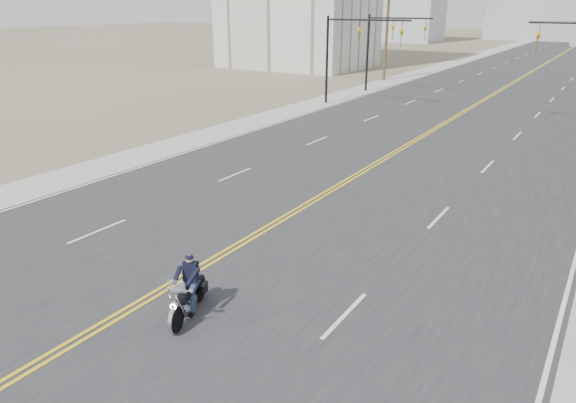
# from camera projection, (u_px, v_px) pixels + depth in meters

# --- Properties ---
(ground_plane) EXTENTS (400.00, 400.00, 0.00)m
(ground_plane) POSITION_uv_depth(u_px,v_px,m) (95.00, 331.00, 12.92)
(ground_plane) COLOR #776D56
(ground_plane) RESTS_ON ground
(road) EXTENTS (20.00, 200.00, 0.01)m
(road) POSITION_uv_depth(u_px,v_px,m) (537.00, 69.00, 67.91)
(road) COLOR #303033
(road) RESTS_ON ground
(sidewalk_left) EXTENTS (3.00, 200.00, 0.01)m
(sidewalk_left) POSITION_uv_depth(u_px,v_px,m) (450.00, 64.00, 73.74)
(sidewalk_left) COLOR #A5A5A0
(sidewalk_left) RESTS_ON ground
(traffic_mast_left) EXTENTS (7.10, 0.26, 7.00)m
(traffic_mast_left) POSITION_uv_depth(u_px,v_px,m) (350.00, 43.00, 40.86)
(traffic_mast_left) COLOR black
(traffic_mast_left) RESTS_ON ground
(traffic_mast_far) EXTENTS (6.10, 0.26, 7.00)m
(traffic_mast_far) POSITION_uv_depth(u_px,v_px,m) (385.00, 39.00, 47.33)
(traffic_mast_far) COLOR black
(traffic_mast_far) RESTS_ON ground
(utility_pole_left) EXTENTS (2.20, 0.30, 10.50)m
(utility_pole_left) POSITION_uv_depth(u_px,v_px,m) (387.00, 28.00, 55.02)
(utility_pole_left) COLOR brown
(utility_pole_left) RESTS_ON ground
(haze_bldg_f) EXTENTS (12.00, 12.00, 16.00)m
(haze_bldg_f) POSITION_uv_depth(u_px,v_px,m) (376.00, 6.00, 137.54)
(haze_bldg_f) COLOR #ADB2B7
(haze_bldg_f) RESTS_ON ground
(motorcyclist) EXTENTS (1.55, 2.27, 1.63)m
(motorcyclist) POSITION_uv_depth(u_px,v_px,m) (187.00, 288.00, 13.29)
(motorcyclist) COLOR black
(motorcyclist) RESTS_ON ground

